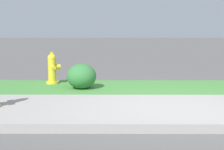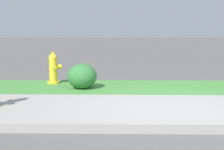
% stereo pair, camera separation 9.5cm
% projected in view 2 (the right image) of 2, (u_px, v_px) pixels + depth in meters
% --- Properties ---
extents(ground_plane, '(120.00, 120.00, 0.00)m').
position_uv_depth(ground_plane, '(172.00, 109.00, 4.98)').
color(ground_plane, '#5B5956').
extents(sidewalk_pavement, '(18.00, 2.17, 0.01)m').
position_uv_depth(sidewalk_pavement, '(172.00, 109.00, 4.98)').
color(sidewalk_pavement, '#9E9993').
rests_on(sidewalk_pavement, ground).
extents(grass_verge, '(18.00, 1.88, 0.01)m').
position_uv_depth(grass_verge, '(157.00, 87.00, 6.99)').
color(grass_verge, '#47893D').
rests_on(grass_verge, ground).
extents(street_curb, '(18.00, 0.16, 0.12)m').
position_uv_depth(street_curb, '(188.00, 128.00, 3.82)').
color(street_curb, '#9E9993').
rests_on(street_curb, ground).
extents(fire_hydrant_mid_block, '(0.35, 0.37, 0.76)m').
position_uv_depth(fire_hydrant_mid_block, '(53.00, 68.00, 7.41)').
color(fire_hydrant_mid_block, yellow).
rests_on(fire_hydrant_mid_block, ground).
extents(shrub_bush_mid_verge, '(0.64, 0.64, 0.54)m').
position_uv_depth(shrub_bush_mid_verge, '(82.00, 76.00, 6.75)').
color(shrub_bush_mid_verge, '#337538').
rests_on(shrub_bush_mid_verge, ground).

